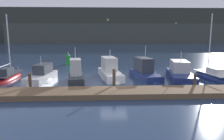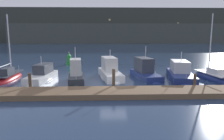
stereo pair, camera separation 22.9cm
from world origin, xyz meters
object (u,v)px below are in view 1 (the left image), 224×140
Objects in this scene: channel_buoy at (68,60)px; sailboat_berth_2 at (9,78)px; motorboat_berth_5 at (110,74)px; motorboat_berth_6 at (145,74)px; sailboat_berth_8 at (210,78)px; motorboat_berth_7 at (180,75)px; motorboat_berth_3 at (42,78)px; motorboat_berth_4 at (76,78)px.

sailboat_berth_2 is at bearing -113.60° from channel_buoy.
motorboat_berth_6 is (4.01, -0.15, 0.04)m from motorboat_berth_5.
motorboat_berth_6 is 0.81× the size of sailboat_berth_8.
sailboat_berth_2 reaches higher than motorboat_berth_7.
sailboat_berth_2 is 12.21m from channel_buoy.
sailboat_berth_8 is at bearing -5.93° from motorboat_berth_5.
sailboat_berth_8 reaches higher than channel_buoy.
motorboat_berth_3 is at bearing -175.36° from motorboat_berth_6.
motorboat_berth_5 is at bearing 8.25° from motorboat_berth_3.
sailboat_berth_8 is (22.46, -0.82, -0.04)m from sailboat_berth_2.
motorboat_berth_6 is 7.32m from sailboat_berth_8.
motorboat_berth_5 is at bearing 175.26° from motorboat_berth_7.
sailboat_berth_2 is 19.17m from motorboat_berth_7.
sailboat_berth_8 is (7.24, -1.02, -0.34)m from motorboat_berth_6.
motorboat_berth_5 reaches higher than motorboat_berth_3.
channel_buoy is at bearing 84.53° from motorboat_berth_3.
channel_buoy is at bearing 66.40° from sailboat_berth_2.
motorboat_berth_6 is at bearing 0.76° from sailboat_berth_2.
motorboat_berth_5 is at bearing -59.65° from channel_buoy.
sailboat_berth_2 is 22.48m from sailboat_berth_8.
motorboat_berth_3 is 3.88m from motorboat_berth_4.
sailboat_berth_8 is at bearing -8.01° from motorboat_berth_6.
sailboat_berth_2 is 11.22m from motorboat_berth_5.
motorboat_berth_7 is at bearing 171.20° from sailboat_berth_8.
motorboat_berth_4 is 0.75× the size of motorboat_berth_6.
motorboat_berth_6 reaches higher than motorboat_berth_5.
sailboat_berth_2 is 3.79× the size of channel_buoy.
channel_buoy is (-17.58, 11.99, 0.65)m from sailboat_berth_8.
channel_buoy is at bearing 145.72° from sailboat_berth_8.
motorboat_berth_6 is 3.17× the size of channel_buoy.
sailboat_berth_8 is at bearing 2.77° from motorboat_berth_4.
sailboat_berth_8 reaches higher than motorboat_berth_4.
motorboat_berth_3 is 11.96m from channel_buoy.
motorboat_berth_6 is at bearing 171.99° from sailboat_berth_8.
motorboat_berth_6 is at bearing 12.75° from motorboat_berth_4.
motorboat_berth_7 is (15.43, 0.42, 0.05)m from motorboat_berth_3.
sailboat_berth_2 is at bearing 168.44° from motorboat_berth_4.
motorboat_berth_6 reaches higher than motorboat_berth_3.
motorboat_berth_7 is (19.17, -0.31, 0.19)m from sailboat_berth_2.
motorboat_berth_4 is at bearing -167.25° from motorboat_berth_6.
sailboat_berth_8 is 21.29m from channel_buoy.
motorboat_berth_3 is 11.52m from motorboat_berth_6.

